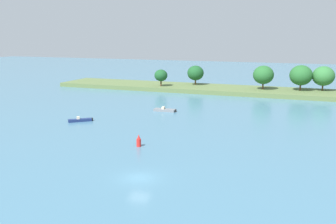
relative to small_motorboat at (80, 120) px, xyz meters
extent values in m
plane|color=teal|center=(23.94, -23.92, -0.28)|extent=(400.00, 400.00, 0.00)
cube|color=#566B3D|center=(11.88, 50.04, 0.33)|extent=(94.41, 15.73, 1.23)
cylinder|color=#513823|center=(-1.46, 46.34, 1.80)|extent=(0.44, 0.44, 1.69)
ellipsoid|color=#194C23|center=(-1.46, 46.34, 4.23)|extent=(3.96, 3.96, 3.57)
cylinder|color=#513823|center=(7.47, 53.04, 1.78)|extent=(0.44, 0.44, 1.66)
ellipsoid|color=#194C23|center=(7.47, 53.04, 4.65)|extent=(5.10, 5.10, 4.59)
cylinder|color=#513823|center=(28.61, 49.95, 1.88)|extent=(0.44, 0.44, 1.85)
ellipsoid|color=#235B28|center=(28.61, 49.95, 5.15)|extent=(5.86, 5.86, 5.27)
cylinder|color=#513823|center=(38.73, 51.36, 1.85)|extent=(0.44, 0.44, 1.81)
ellipsoid|color=#235B28|center=(38.73, 51.36, 5.26)|extent=(6.27, 6.27, 5.64)
cylinder|color=#513823|center=(44.60, 53.25, 1.80)|extent=(0.44, 0.44, 1.70)
ellipsoid|color=#2D6B33|center=(44.60, 53.25, 5.09)|extent=(6.07, 6.07, 5.47)
cube|color=navy|center=(-0.02, -0.02, -0.03)|extent=(4.14, 3.84, 0.51)
cube|color=beige|center=(-0.27, -0.24, 0.48)|extent=(0.75, 0.76, 0.50)
cube|color=black|center=(1.78, 1.58, 0.00)|extent=(0.42, 0.43, 0.56)
cube|color=slate|center=(11.78, 15.64, -0.03)|extent=(4.87, 1.95, 0.51)
cube|color=beige|center=(11.42, 15.62, 0.48)|extent=(0.53, 0.91, 0.50)
cube|color=black|center=(14.34, 15.72, 0.00)|extent=(0.29, 0.33, 0.56)
cylinder|color=red|center=(18.20, -11.71, 0.32)|extent=(0.70, 0.70, 1.20)
cone|color=red|center=(18.20, -11.71, 1.27)|extent=(0.49, 0.49, 0.70)
camera|label=1|loc=(43.08, -64.33, 16.70)|focal=42.05mm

